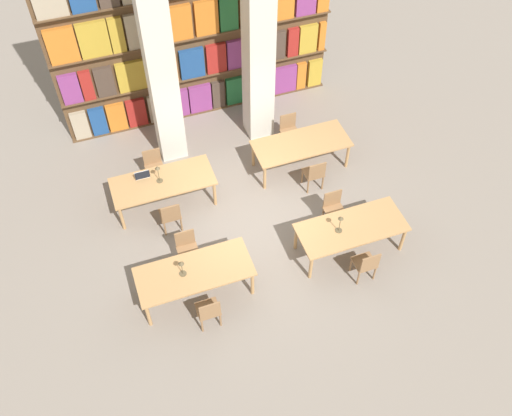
{
  "coord_description": "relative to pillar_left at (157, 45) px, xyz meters",
  "views": [
    {
      "loc": [
        -2.56,
        -7.28,
        9.77
      ],
      "look_at": [
        0.0,
        -0.12,
        0.67
      ],
      "focal_mm": 40.0,
      "sensor_mm": 36.0,
      "label": 1
    }
  ],
  "objects": [
    {
      "name": "reading_table_0",
      "position": [
        -0.54,
        -4.06,
        -2.33
      ],
      "size": [
        2.22,
        0.94,
        0.75
      ],
      "color": "tan",
      "rests_on": "ground_plane"
    },
    {
      "name": "chair_3",
      "position": [
        2.71,
        -3.34,
        -2.52
      ],
      "size": [
        0.42,
        0.4,
        0.88
      ],
      "rotation": [
        0.0,
        0.0,
        3.14
      ],
      "color": "olive",
      "rests_on": "ground_plane"
    },
    {
      "name": "chair_2",
      "position": [
        2.71,
        -4.85,
        -2.52
      ],
      "size": [
        0.42,
        0.4,
        0.88
      ],
      "color": "olive",
      "rests_on": "ground_plane"
    },
    {
      "name": "desk_lamp_2",
      "position": [
        -0.61,
        -1.58,
        -1.95
      ],
      "size": [
        0.14,
        0.14,
        0.45
      ],
      "color": "brown",
      "rests_on": "reading_table_2"
    },
    {
      "name": "reading_table_1",
      "position": [
        2.73,
        -4.1,
        -2.33
      ],
      "size": [
        2.22,
        0.94,
        0.75
      ],
      "color": "tan",
      "rests_on": "ground_plane"
    },
    {
      "name": "chair_7",
      "position": [
        2.73,
        -0.75,
        -2.52
      ],
      "size": [
        0.42,
        0.4,
        0.88
      ],
      "rotation": [
        0.0,
        0.0,
        3.14
      ],
      "color": "olive",
      "rests_on": "ground_plane"
    },
    {
      "name": "desk_lamp_0",
      "position": [
        -0.76,
        -4.05,
        -1.99
      ],
      "size": [
        0.14,
        0.14,
        0.4
      ],
      "color": "brown",
      "rests_on": "reading_table_0"
    },
    {
      "name": "reading_table_3",
      "position": [
        2.71,
        -1.51,
        -2.33
      ],
      "size": [
        2.22,
        0.94,
        0.75
      ],
      "color": "tan",
      "rests_on": "ground_plane"
    },
    {
      "name": "desk_lamp_1",
      "position": [
        2.44,
        -4.1,
        -1.95
      ],
      "size": [
        0.14,
        0.14,
        0.45
      ],
      "color": "brown",
      "rests_on": "reading_table_1"
    },
    {
      "name": "bookshelf_bank",
      "position": [
        1.11,
        1.23,
        -0.33
      ],
      "size": [
        6.73,
        0.35,
        5.5
      ],
      "color": "brown",
      "rests_on": "ground_plane"
    },
    {
      "name": "chair_1",
      "position": [
        -0.5,
        -3.3,
        -2.52
      ],
      "size": [
        0.42,
        0.4,
        0.88
      ],
      "rotation": [
        0.0,
        0.0,
        3.14
      ],
      "color": "olive",
      "rests_on": "ground_plane"
    },
    {
      "name": "pillar_left",
      "position": [
        0.0,
        0.0,
        0.0
      ],
      "size": [
        0.6,
        0.6,
        6.0
      ],
      "color": "beige",
      "rests_on": "ground_plane"
    },
    {
      "name": "ground_plane",
      "position": [
        1.1,
        -2.81,
        -3.0
      ],
      "size": [
        40.0,
        40.0,
        0.0
      ],
      "primitive_type": "plane",
      "color": "gray"
    },
    {
      "name": "chair_6",
      "position": [
        2.73,
        -2.26,
        -2.52
      ],
      "size": [
        0.42,
        0.4,
        0.88
      ],
      "color": "olive",
      "rests_on": "ground_plane"
    },
    {
      "name": "chair_4",
      "position": [
        -0.6,
        -2.35,
        -2.52
      ],
      "size": [
        0.42,
        0.4,
        0.88
      ],
      "color": "olive",
      "rests_on": "ground_plane"
    },
    {
      "name": "laptop",
      "position": [
        -0.93,
        -1.32,
        -2.22
      ],
      "size": [
        0.32,
        0.22,
        0.21
      ],
      "rotation": [
        0.0,
        0.0,
        3.14
      ],
      "color": "silver",
      "rests_on": "reading_table_2"
    },
    {
      "name": "pillar_center",
      "position": [
        2.21,
        0.0,
        0.0
      ],
      "size": [
        0.6,
        0.6,
        6.0
      ],
      "color": "beige",
      "rests_on": "ground_plane"
    },
    {
      "name": "chair_0",
      "position": [
        -0.5,
        -4.81,
        -2.52
      ],
      "size": [
        0.42,
        0.4,
        0.88
      ],
      "color": "olive",
      "rests_on": "ground_plane"
    },
    {
      "name": "chair_5",
      "position": [
        -0.6,
        -0.84,
        -2.52
      ],
      "size": [
        0.42,
        0.4,
        0.88
      ],
      "rotation": [
        0.0,
        0.0,
        3.14
      ],
      "color": "olive",
      "rests_on": "ground_plane"
    },
    {
      "name": "reading_table_2",
      "position": [
        -0.56,
        -1.59,
        -2.33
      ],
      "size": [
        2.22,
        0.94,
        0.75
      ],
      "color": "tan",
      "rests_on": "ground_plane"
    }
  ]
}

